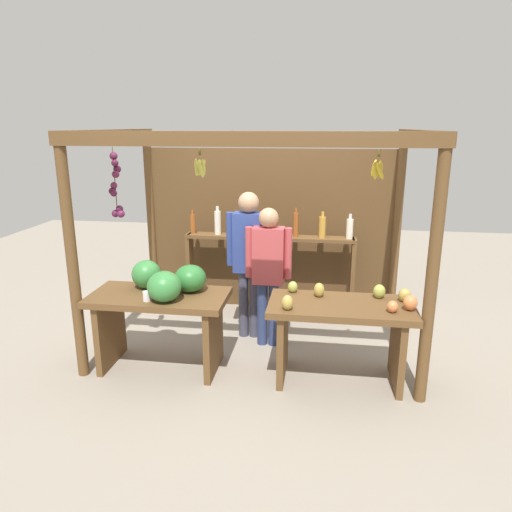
# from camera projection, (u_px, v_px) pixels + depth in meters

# --- Properties ---
(ground_plane) EXTENTS (12.00, 12.00, 0.00)m
(ground_plane) POSITION_uv_depth(u_px,v_px,m) (259.00, 339.00, 5.23)
(ground_plane) COLOR gray
(ground_plane) RESTS_ON ground
(market_stall) EXTENTS (3.19, 2.09, 2.24)m
(market_stall) POSITION_uv_depth(u_px,v_px,m) (264.00, 214.00, 5.30)
(market_stall) COLOR brown
(market_stall) RESTS_ON ground
(fruit_counter_left) EXTENTS (1.29, 0.73, 1.03)m
(fruit_counter_left) POSITION_uv_depth(u_px,v_px,m) (163.00, 300.00, 4.46)
(fruit_counter_left) COLOR brown
(fruit_counter_left) RESTS_ON ground
(fruit_counter_right) EXTENTS (1.31, 0.64, 0.88)m
(fruit_counter_right) POSITION_uv_depth(u_px,v_px,m) (342.00, 323.00, 4.26)
(fruit_counter_right) COLOR brown
(fruit_counter_right) RESTS_ON ground
(bottle_shelf_unit) EXTENTS (2.05, 0.22, 1.35)m
(bottle_shelf_unit) POSITION_uv_depth(u_px,v_px,m) (270.00, 251.00, 5.71)
(bottle_shelf_unit) COLOR brown
(bottle_shelf_unit) RESTS_ON ground
(vendor_man) EXTENTS (0.48, 0.22, 1.61)m
(vendor_man) POSITION_uv_depth(u_px,v_px,m) (249.00, 252.00, 5.06)
(vendor_man) COLOR #434357
(vendor_man) RESTS_ON ground
(vendor_woman) EXTENTS (0.48, 0.20, 1.48)m
(vendor_woman) POSITION_uv_depth(u_px,v_px,m) (268.00, 266.00, 4.88)
(vendor_woman) COLOR navy
(vendor_woman) RESTS_ON ground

